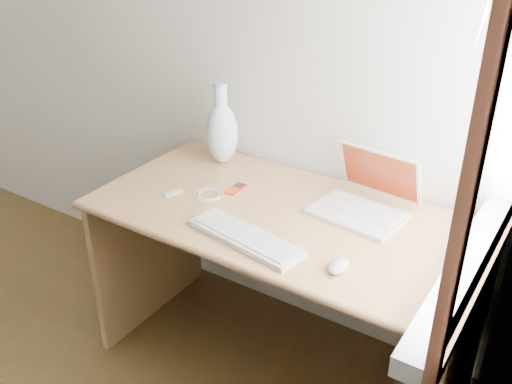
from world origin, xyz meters
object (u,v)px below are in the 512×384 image
Objects in this scene: desk at (293,251)px; external_keyboard at (245,237)px; laptop at (363,199)px; vase at (222,131)px.

desk is 0.38m from external_keyboard.
vase reaches higher than laptop.
vase reaches higher than external_keyboard.
laptop is at bearing 67.44° from external_keyboard.
vase is at bearing -179.48° from laptop.
laptop is 0.46m from external_keyboard.
desk is at bearing -18.79° from vase.
vase is (-0.67, 0.07, 0.09)m from laptop.
laptop is (0.23, 0.08, 0.26)m from desk.
vase is (-0.43, 0.46, 0.13)m from external_keyboard.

